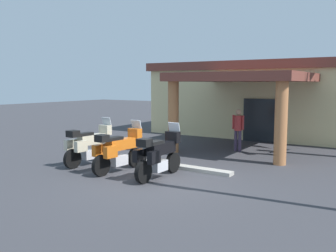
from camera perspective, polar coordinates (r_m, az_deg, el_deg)
name	(u,v)px	position (r m, az deg, el deg)	size (l,w,h in m)	color
ground_plane	(158,181)	(10.86, -1.51, -8.53)	(80.00, 80.00, 0.00)	#38383D
motel_building	(277,98)	(20.84, 16.52, 4.14)	(13.64, 10.92, 3.97)	beige
motorcycle_cream	(89,145)	(13.17, -12.09, -2.88)	(0.72, 2.21, 1.61)	black
motorcycle_orange	(118,150)	(11.97, -7.66, -3.74)	(0.73, 2.21, 1.61)	black
motorcycle_black	(159,155)	(11.08, -1.47, -4.51)	(0.70, 2.21, 1.61)	black
pedestrian	(238,127)	(15.68, 10.77, -0.13)	(0.53, 0.32, 1.77)	#3F334C
curb_strip	(146,162)	(13.20, -3.46, -5.54)	(6.60, 0.36, 0.12)	#ADA89E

